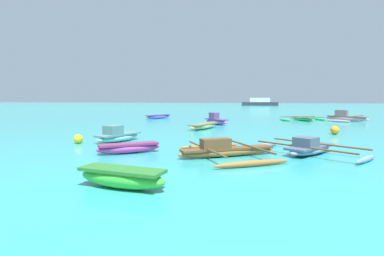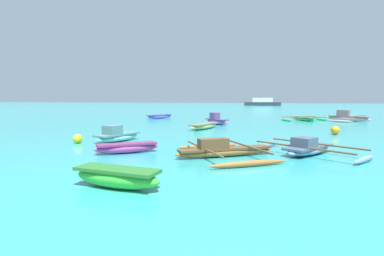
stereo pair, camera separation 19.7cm
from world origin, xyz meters
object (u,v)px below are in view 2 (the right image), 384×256
(moored_boat_3, at_px, (117,136))
(moored_boat_7, at_px, (159,116))
(moored_boat_1, at_px, (204,126))
(moored_boat_2, at_px, (224,151))
(moored_boat_0, at_px, (217,120))
(moored_boat_9, at_px, (347,118))
(moored_boat_8, at_px, (127,147))
(mooring_buoy_0, at_px, (78,139))
(moored_boat_5, at_px, (117,177))
(moored_boat_4, at_px, (308,148))
(moored_boat_6, at_px, (304,119))
(distant_ferry, at_px, (262,102))
(mooring_buoy_1, at_px, (335,130))

(moored_boat_3, height_order, moored_boat_7, moored_boat_3)
(moored_boat_7, bearing_deg, moored_boat_3, -142.15)
(moored_boat_1, xyz_separation_m, moored_boat_2, (2.35, -9.36, 0.00))
(moored_boat_0, bearing_deg, moored_boat_9, 70.93)
(moored_boat_8, distance_m, mooring_buoy_0, 3.83)
(moored_boat_1, bearing_deg, moored_boat_0, 14.19)
(moored_boat_7, bearing_deg, moored_boat_5, -137.12)
(moored_boat_4, distance_m, moored_boat_5, 7.50)
(moored_boat_2, height_order, moored_boat_5, moored_boat_2)
(moored_boat_8, bearing_deg, moored_boat_7, 69.28)
(moored_boat_1, bearing_deg, mooring_buoy_0, 168.46)
(moored_boat_6, bearing_deg, moored_boat_8, -51.84)
(moored_boat_2, bearing_deg, moored_boat_1, 73.72)
(moored_boat_0, distance_m, moored_boat_5, 17.38)
(moored_boat_0, distance_m, distant_ferry, 59.26)
(moored_boat_2, distance_m, moored_boat_4, 3.27)
(moored_boat_8, bearing_deg, moored_boat_9, 20.15)
(moored_boat_1, distance_m, distant_ferry, 62.95)
(mooring_buoy_1, bearing_deg, moored_boat_4, -110.87)
(moored_boat_9, height_order, mooring_buoy_0, moored_boat_9)
(moored_boat_2, bearing_deg, moored_boat_0, 68.09)
(distant_ferry, bearing_deg, moored_boat_5, -93.71)
(moored_boat_3, bearing_deg, moored_boat_1, -4.14)
(moored_boat_1, xyz_separation_m, moored_boat_3, (-3.20, -6.69, 0.07))
(moored_boat_3, distance_m, mooring_buoy_0, 1.80)
(moored_boat_5, xyz_separation_m, distant_ferry, (4.96, 76.43, 0.59))
(moored_boat_0, xyz_separation_m, moored_boat_6, (7.50, 5.64, -0.16))
(moored_boat_0, xyz_separation_m, mooring_buoy_1, (7.63, -5.12, -0.08))
(mooring_buoy_0, height_order, distant_ferry, distant_ferry)
(moored_boat_0, distance_m, moored_boat_1, 3.69)
(moored_boat_3, height_order, moored_boat_5, moored_boat_3)
(moored_boat_2, bearing_deg, moored_boat_6, 43.03)
(mooring_buoy_0, bearing_deg, moored_boat_8, -29.15)
(moored_boat_2, relative_size, mooring_buoy_1, 9.04)
(moored_boat_4, xyz_separation_m, distant_ferry, (-0.23, 71.01, 0.63))
(moored_boat_2, height_order, moored_boat_7, moored_boat_2)
(moored_boat_5, bearing_deg, moored_boat_8, 121.30)
(distant_ferry, bearing_deg, moored_boat_0, -94.64)
(moored_boat_0, relative_size, moored_boat_2, 0.48)
(moored_boat_2, xyz_separation_m, mooring_buoy_1, (5.69, 7.91, 0.03))
(moored_boat_1, height_order, mooring_buoy_0, mooring_buoy_0)
(moored_boat_3, relative_size, moored_boat_5, 1.13)
(moored_boat_3, height_order, moored_boat_6, moored_boat_3)
(moored_boat_9, bearing_deg, mooring_buoy_0, -96.44)
(moored_boat_5, height_order, mooring_buoy_0, moored_boat_5)
(mooring_buoy_1, distance_m, distant_ferry, 64.24)
(moored_boat_5, xyz_separation_m, moored_boat_8, (-1.66, 4.25, -0.04))
(moored_boat_9, relative_size, distant_ferry, 0.43)
(moored_boat_0, bearing_deg, mooring_buoy_1, 9.71)
(moored_boat_4, height_order, moored_boat_9, moored_boat_9)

